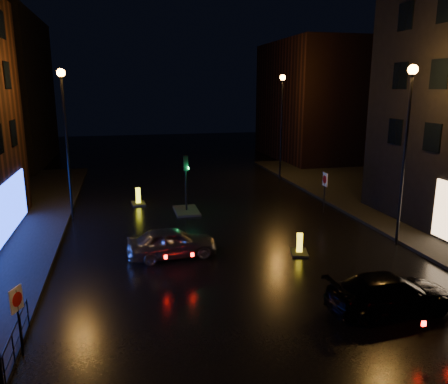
% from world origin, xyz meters
% --- Properties ---
extents(ground, '(120.00, 120.00, 0.00)m').
position_xyz_m(ground, '(0.00, 0.00, 0.00)').
color(ground, black).
rests_on(ground, ground).
extents(building_far_right, '(8.00, 14.00, 12.00)m').
position_xyz_m(building_far_right, '(15.00, 32.00, 6.00)').
color(building_far_right, black).
rests_on(building_far_right, ground).
extents(street_lamp_lfar, '(0.44, 0.44, 8.37)m').
position_xyz_m(street_lamp_lfar, '(-7.80, 14.00, 5.56)').
color(street_lamp_lfar, black).
rests_on(street_lamp_lfar, ground).
extents(street_lamp_rnear, '(0.44, 0.44, 8.37)m').
position_xyz_m(street_lamp_rnear, '(7.80, 6.00, 5.56)').
color(street_lamp_rnear, black).
rests_on(street_lamp_rnear, ground).
extents(street_lamp_rfar, '(0.44, 0.44, 8.37)m').
position_xyz_m(street_lamp_rfar, '(7.80, 22.00, 5.56)').
color(street_lamp_rfar, black).
rests_on(street_lamp_rfar, ground).
extents(traffic_signal, '(1.40, 2.40, 3.45)m').
position_xyz_m(traffic_signal, '(-1.20, 14.00, 0.50)').
color(traffic_signal, black).
rests_on(traffic_signal, ground).
extents(guard_railing, '(0.05, 6.04, 1.00)m').
position_xyz_m(guard_railing, '(-8.00, -1.00, 0.74)').
color(guard_railing, black).
rests_on(guard_railing, ground).
extents(silver_hatchback, '(4.05, 1.85, 1.35)m').
position_xyz_m(silver_hatchback, '(-2.90, 6.92, 0.67)').
color(silver_hatchback, '#9C9FA3').
rests_on(silver_hatchback, ground).
extents(dark_sedan, '(4.47, 1.92, 1.28)m').
position_xyz_m(dark_sedan, '(3.67, 0.38, 0.64)').
color(dark_sedan, black).
rests_on(dark_sedan, ground).
extents(bollard_near, '(1.01, 1.27, 0.97)m').
position_xyz_m(bollard_near, '(2.77, 5.97, 0.21)').
color(bollard_near, black).
rests_on(bollard_near, ground).
extents(bollard_far, '(0.92, 1.31, 1.10)m').
position_xyz_m(bollard_far, '(-3.98, 16.45, 0.24)').
color(bollard_far, black).
rests_on(bollard_far, ground).
extents(road_sign_left, '(0.24, 0.48, 2.09)m').
position_xyz_m(road_sign_left, '(-7.90, 0.48, 1.56)').
color(road_sign_left, black).
rests_on(road_sign_left, ground).
extents(road_sign_right, '(0.09, 0.60, 2.47)m').
position_xyz_m(road_sign_right, '(6.83, 11.87, 1.85)').
color(road_sign_right, black).
rests_on(road_sign_right, ground).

